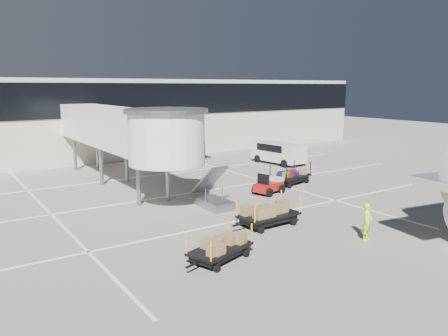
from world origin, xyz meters
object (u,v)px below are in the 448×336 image
Objects in this scene: suitcase_cart at (291,177)px; baggage_tug at (269,186)px; box_cart_near at (269,214)px; box_cart_far at (221,248)px; minivan at (277,151)px; ground_worker at (367,222)px.

baggage_tug is at bearing -171.26° from suitcase_cart.
box_cart_near is at bearing -144.59° from baggage_tug.
baggage_tug reaches higher than box_cart_far.
suitcase_cart is 15.52m from box_cart_far.
suitcase_cart is 0.76× the size of minivan.
baggage_tug is at bearing 48.50° from box_cart_near.
minivan is (12.78, 14.14, 0.57)m from box_cart_near.
baggage_tug is at bearing -138.90° from minivan.
minivan is at bearing 46.24° from box_cart_near.
minivan reaches higher than box_cart_far.
box_cart_near is 19.07m from minivan.
baggage_tug is at bearing 58.43° from ground_worker.
box_cart_far is at bearing -153.76° from box_cart_near.
ground_worker is at bearing -129.03° from suitcase_cart.
suitcase_cart reaches higher than box_cart_far.
suitcase_cart is at bearing 39.40° from box_cart_near.
box_cart_near reaches higher than box_cart_far.
baggage_tug is 10.01m from ground_worker.
ground_worker is at bearing -32.35° from box_cart_far.
baggage_tug is 3.47m from suitcase_cart.
box_cart_near is at bearing -137.58° from minivan.
suitcase_cart is at bearing 7.53° from baggage_tug.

